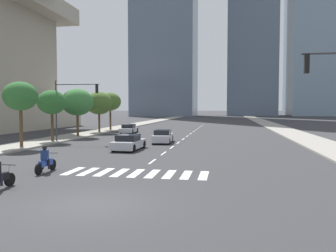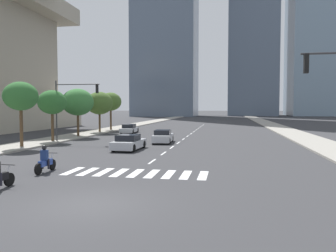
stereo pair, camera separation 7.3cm
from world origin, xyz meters
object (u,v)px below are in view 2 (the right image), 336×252
(sedan_silver_0, at_px, (129,129))
(street_tree_fifth, at_px, (111,102))
(motorcycle_trailing, at_px, (45,162))
(street_tree_second, at_px, (52,102))
(traffic_signal_far, at_px, (72,99))
(street_tree_third, at_px, (78,102))
(sedan_silver_2, at_px, (129,143))
(sedan_silver_1, at_px, (163,137))
(street_tree_fourth, at_px, (99,103))
(street_tree_nearest, at_px, (21,96))

(sedan_silver_0, bearing_deg, street_tree_fifth, 42.85)
(motorcycle_trailing, distance_m, street_tree_second, 17.27)
(motorcycle_trailing, relative_size, street_tree_fifth, 0.36)
(traffic_signal_far, bearing_deg, street_tree_third, 109.76)
(sedan_silver_2, height_order, street_tree_third, street_tree_third)
(street_tree_fifth, bearing_deg, sedan_silver_2, -66.92)
(sedan_silver_1, xyz_separation_m, street_tree_fourth, (-11.19, 11.52, 3.53))
(sedan_silver_1, distance_m, traffic_signal_far, 9.91)
(street_tree_second, bearing_deg, sedan_silver_2, -26.63)
(sedan_silver_0, distance_m, street_tree_nearest, 19.58)
(street_tree_nearest, distance_m, street_tree_third, 11.23)
(sedan_silver_1, height_order, traffic_signal_far, traffic_signal_far)
(sedan_silver_1, height_order, street_tree_third, street_tree_third)
(sedan_silver_1, height_order, street_tree_second, street_tree_second)
(sedan_silver_0, xyz_separation_m, sedan_silver_2, (5.35, -18.22, 0.02))
(traffic_signal_far, relative_size, street_tree_fifth, 1.07)
(traffic_signal_far, bearing_deg, sedan_silver_1, 7.76)
(sedan_silver_0, relative_size, street_tree_fourth, 0.84)
(sedan_silver_0, height_order, street_tree_third, street_tree_third)
(street_tree_nearest, xyz_separation_m, street_tree_fifth, (0.00, 22.72, -0.05))
(traffic_signal_far, xyz_separation_m, street_tree_fourth, (-2.10, 12.76, -0.21))
(sedan_silver_0, height_order, street_tree_fifth, street_tree_fifth)
(traffic_signal_far, bearing_deg, street_tree_fifth, 96.90)
(motorcycle_trailing, relative_size, sedan_silver_1, 0.48)
(motorcycle_trailing, bearing_deg, street_tree_second, 26.99)
(sedan_silver_0, distance_m, street_tree_fifth, 6.89)
(sedan_silver_0, bearing_deg, street_tree_nearest, 164.57)
(street_tree_second, xyz_separation_m, street_tree_fourth, (-0.00, 12.87, 0.09))
(street_tree_second, height_order, street_tree_fourth, street_tree_fourth)
(motorcycle_trailing, height_order, sedan_silver_0, motorcycle_trailing)
(motorcycle_trailing, xyz_separation_m, street_tree_fifth, (-7.83, 32.45, 3.84))
(sedan_silver_2, bearing_deg, street_tree_fourth, 30.53)
(sedan_silver_0, distance_m, street_tree_second, 14.51)
(street_tree_second, distance_m, street_tree_fifth, 17.46)
(sedan_silver_1, relative_size, street_tree_third, 0.77)
(street_tree_second, xyz_separation_m, street_tree_third, (-0.00, 5.96, 0.12))
(motorcycle_trailing, xyz_separation_m, sedan_silver_1, (3.36, 16.34, 0.02))
(motorcycle_trailing, bearing_deg, street_tree_fourth, 15.10)
(sedan_silver_2, xyz_separation_m, street_tree_nearest, (-9.46, -0.52, 3.88))
(street_tree_third, bearing_deg, motorcycle_trailing, -69.50)
(street_tree_nearest, relative_size, street_tree_second, 1.09)
(motorcycle_trailing, height_order, street_tree_fifth, street_tree_fifth)
(sedan_silver_2, distance_m, street_tree_fourth, 20.30)
(motorcycle_trailing, relative_size, sedan_silver_0, 0.44)
(street_tree_nearest, distance_m, street_tree_fourth, 18.14)
(traffic_signal_far, height_order, street_tree_fourth, traffic_signal_far)
(street_tree_fifth, bearing_deg, sedan_silver_1, -55.20)
(traffic_signal_far, xyz_separation_m, street_tree_fifth, (-2.10, 17.35, 0.08))
(sedan_silver_1, bearing_deg, street_tree_fifth, 31.39)
(sedan_silver_1, height_order, street_tree_fourth, street_tree_fourth)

